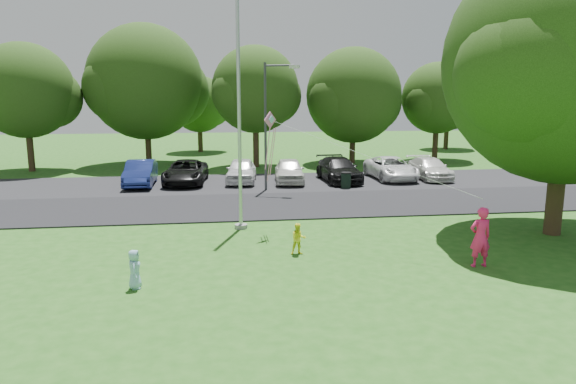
{
  "coord_description": "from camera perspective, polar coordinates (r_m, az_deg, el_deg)",
  "views": [
    {
      "loc": [
        -4.29,
        -14.71,
        5.13
      ],
      "look_at": [
        -1.76,
        4.0,
        1.6
      ],
      "focal_mm": 32.0,
      "sensor_mm": 36.0,
      "label": 1
    }
  ],
  "objects": [
    {
      "name": "big_tree",
      "position": [
        21.2,
        28.57,
        12.05
      ],
      "size": [
        9.41,
        8.78,
        10.74
      ],
      "rotation": [
        0.0,
        0.0,
        0.07
      ],
      "color": "#332316",
      "rests_on": "ground"
    },
    {
      "name": "parking_strip",
      "position": [
        30.94,
        0.38,
        1.1
      ],
      "size": [
        42.0,
        7.0,
        0.06
      ],
      "primitive_type": "cube",
      "color": "black",
      "rests_on": "ground"
    },
    {
      "name": "horizon_trees",
      "position": [
        49.31,
        2.09,
        9.62
      ],
      "size": [
        77.46,
        7.2,
        7.02
      ],
      "color": "#332316",
      "rests_on": "ground"
    },
    {
      "name": "woman",
      "position": [
        16.66,
        20.58,
        -4.71
      ],
      "size": [
        0.69,
        0.47,
        1.86
      ],
      "primitive_type": "imported",
      "rotation": [
        0.0,
        0.0,
        3.18
      ],
      "color": "#FC216A",
      "rests_on": "ground"
    },
    {
      "name": "park_road",
      "position": [
        24.63,
        2.51,
        -1.37
      ],
      "size": [
        60.0,
        6.0,
        0.06
      ],
      "primitive_type": "cube",
      "color": "black",
      "rests_on": "ground"
    },
    {
      "name": "trash_can",
      "position": [
        28.97,
        6.45,
        1.27
      ],
      "size": [
        0.6,
        0.6,
        0.94
      ],
      "rotation": [
        0.0,
        0.0,
        -0.41
      ],
      "color": "black",
      "rests_on": "ground"
    },
    {
      "name": "street_lamp",
      "position": [
        27.77,
        -1.99,
        8.54
      ],
      "size": [
        1.85,
        0.89,
        6.89
      ],
      "rotation": [
        0.0,
        0.0,
        -0.38
      ],
      "color": "#3F3F44",
      "rests_on": "ground"
    },
    {
      "name": "kite",
      "position": [
        18.94,
        -1.44,
        6.55
      ],
      "size": [
        6.15,
        5.07,
        2.62
      ],
      "rotation": [
        0.0,
        0.0,
        0.71
      ],
      "color": "pink",
      "rests_on": "ground"
    },
    {
      "name": "child_blue",
      "position": [
        14.57,
        -16.69,
        -8.22
      ],
      "size": [
        0.38,
        0.55,
        1.09
      ],
      "primitive_type": "imported",
      "rotation": [
        0.0,
        0.0,
        1.63
      ],
      "color": "#8FC0DC",
      "rests_on": "ground"
    },
    {
      "name": "ground",
      "position": [
        16.16,
        8.2,
        -8.03
      ],
      "size": [
        120.0,
        120.0,
        0.0
      ],
      "primitive_type": "plane",
      "color": "#215616",
      "rests_on": "ground"
    },
    {
      "name": "flagpole",
      "position": [
        19.75,
        -5.44,
        7.74
      ],
      "size": [
        0.5,
        0.5,
        10.0
      ],
      "color": "#B7BABF",
      "rests_on": "ground"
    },
    {
      "name": "tree_row",
      "position": [
        39.39,
        0.91,
        11.43
      ],
      "size": [
        64.35,
        11.94,
        10.88
      ],
      "color": "#332316",
      "rests_on": "ground"
    },
    {
      "name": "child_yellow",
      "position": [
        16.9,
        1.17,
        -5.23
      ],
      "size": [
        0.53,
        0.42,
        1.05
      ],
      "primitive_type": "imported",
      "rotation": [
        0.0,
        0.0,
        0.06
      ],
      "color": "#FCFC27",
      "rests_on": "ground"
    },
    {
      "name": "parked_cars",
      "position": [
        30.88,
        0.62,
        2.45
      ],
      "size": [
        19.25,
        5.44,
        1.45
      ],
      "color": "navy",
      "rests_on": "ground"
    }
  ]
}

